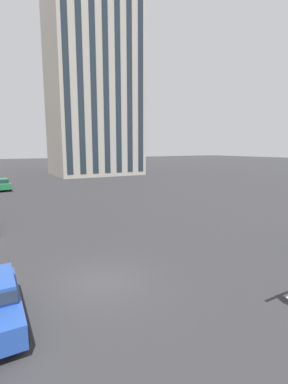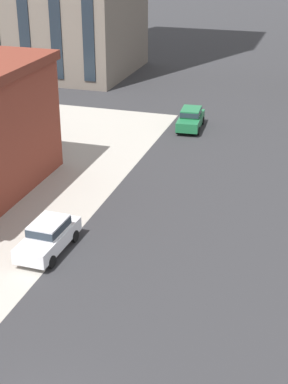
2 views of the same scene
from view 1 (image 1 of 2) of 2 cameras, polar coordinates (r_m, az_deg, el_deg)
ground_plane at (r=13.38m, az=-8.89°, el=-17.63°), size 320.00×320.00×0.00m
car_main_mid at (r=44.42m, az=-27.01°, el=1.48°), size 2.15×4.52×1.68m
residential_tower_skyline_right at (r=67.57m, az=-10.41°, el=23.64°), size 18.67×14.95×46.39m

